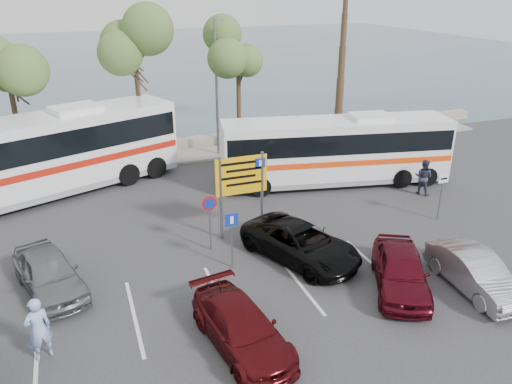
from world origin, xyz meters
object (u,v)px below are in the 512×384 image
object	(u,v)px
suv_black	(301,243)
car_maroon	(242,328)
car_silver_a	(49,273)
car_red	(401,270)
pedestrian_far	(423,177)
direction_sign	(242,182)
coach_bus_left	(41,159)
car_silver_b	(475,272)
street_lamp_right	(217,82)
coach_bus_right	(335,153)
pedestrian_near	(38,329)

from	to	relation	value
suv_black	car_maroon	bearing A→B (deg)	-156.00
car_silver_a	car_red	distance (m)	12.17
car_silver_a	pedestrian_far	world-z (taller)	pedestrian_far
car_silver_a	direction_sign	bearing A→B (deg)	-4.20
coach_bus_left	car_maroon	size ratio (longest dim) A/B	3.15
car_maroon	car_red	distance (m)	6.23
coach_bus_left	car_silver_b	bearing A→B (deg)	-44.67
street_lamp_right	coach_bus_left	distance (m)	10.67
street_lamp_right	direction_sign	xyz separation A→B (m)	(-2.00, -10.32, -2.17)
street_lamp_right	suv_black	xyz separation A→B (m)	(-0.53, -13.02, -3.91)
coach_bus_left	car_silver_b	world-z (taller)	coach_bus_left
coach_bus_left	street_lamp_right	bearing A→B (deg)	16.97
coach_bus_left	car_maroon	xyz separation A→B (m)	(5.60, -14.00, -1.35)
car_red	car_silver_b	xyz separation A→B (m)	(2.40, -0.94, -0.06)
direction_sign	car_silver_b	bearing A→B (deg)	-46.90
coach_bus_left	car_red	bearing A→B (deg)	-47.98
direction_sign	car_red	distance (m)	7.14
coach_bus_right	suv_black	bearing A→B (deg)	-127.38
street_lamp_right	car_red	xyz separation A→B (m)	(1.87, -16.08, -3.87)
direction_sign	car_silver_b	size ratio (longest dim) A/B	0.88
car_red	car_maroon	bearing A→B (deg)	-143.69
street_lamp_right	car_maroon	xyz separation A→B (m)	(-4.29, -17.02, -3.96)
direction_sign	coach_bus_left	bearing A→B (deg)	137.24
car_silver_a	car_red	world-z (taller)	car_red
direction_sign	coach_bus_left	world-z (taller)	coach_bus_left
car_red	pedestrian_near	distance (m)	11.68
pedestrian_near	car_silver_a	bearing A→B (deg)	-115.16
coach_bus_left	suv_black	world-z (taller)	coach_bus_left
car_maroon	car_silver_b	size ratio (longest dim) A/B	1.07
car_silver_a	car_red	xyz separation A→B (m)	(11.47, -4.06, 0.01)
direction_sign	car_red	bearing A→B (deg)	-56.10
direction_sign	car_silver_b	xyz separation A→B (m)	(6.27, -6.70, -1.75)
car_silver_a	car_maroon	xyz separation A→B (m)	(5.31, -5.00, -0.08)
car_red	car_silver_b	bearing A→B (deg)	6.17
direction_sign	car_maroon	world-z (taller)	direction_sign
car_silver_a	pedestrian_near	bearing A→B (deg)	-109.96
coach_bus_left	car_silver_a	bearing A→B (deg)	-88.14
car_red	suv_black	distance (m)	3.89
car_maroon	suv_black	distance (m)	5.49
suv_black	pedestrian_far	world-z (taller)	pedestrian_far
car_maroon	direction_sign	bearing A→B (deg)	62.31
car_silver_a	pedestrian_near	size ratio (longest dim) A/B	2.14
street_lamp_right	car_maroon	world-z (taller)	street_lamp_right
suv_black	pedestrian_near	world-z (taller)	pedestrian_near
street_lamp_right	car_silver_b	bearing A→B (deg)	-75.91
direction_sign	pedestrian_near	world-z (taller)	direction_sign
street_lamp_right	car_silver_a	bearing A→B (deg)	-128.61
direction_sign	suv_black	distance (m)	3.53
car_silver_a	car_maroon	distance (m)	7.29
coach_bus_right	coach_bus_left	bearing A→B (deg)	166.65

